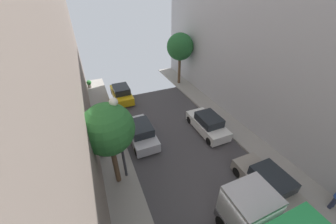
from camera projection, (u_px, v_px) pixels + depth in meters
The scene contains 10 objects.
sidewalk_right at pixel (307, 190), 11.33m from camera, with size 2.00×44.00×0.15m, color gray.
parked_car_left_2 at pixel (141, 132), 14.85m from camera, with size 1.78×4.20×1.57m.
parked_car_left_3 at pixel (122, 93), 20.37m from camera, with size 1.78×4.20×1.57m.
parked_car_right_1 at pixel (268, 183), 10.97m from camera, with size 1.78×4.20×1.57m.
parked_car_right_2 at pixel (208, 124), 15.79m from camera, with size 1.78×4.20×1.57m.
street_tree_0 at pixel (108, 129), 9.69m from camera, with size 2.75×2.75×5.37m.
street_tree_1 at pixel (180, 47), 21.74m from camera, with size 3.04×3.04×5.93m.
potted_plant_1 at pixel (103, 151), 13.40m from camera, with size 0.46×0.46×0.75m.
potted_plant_2 at pixel (89, 84), 22.66m from camera, with size 0.56×0.56×0.92m.
lamp_post at pixel (118, 130), 10.16m from camera, with size 0.44×0.44×5.58m.
Camera 1 is at (-5.36, -3.13, 10.13)m, focal length 20.43 mm.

